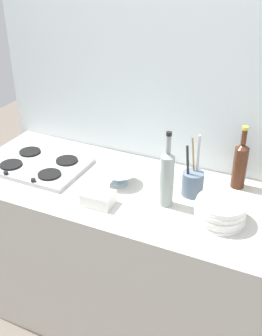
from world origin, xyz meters
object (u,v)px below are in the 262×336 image
plate_stack (220,211)px  utensil_crock (193,182)px  stovetop_hob (39,165)px  wine_bottle_leftmost (240,164)px  butter_dish (98,198)px  mixing_bowl (120,177)px  wine_bottle_mid_left (167,177)px

plate_stack → utensil_crock: bearing=138.4°
stovetop_hob → utensil_crock: bearing=6.4°
wine_bottle_leftmost → butter_dish: (-0.55, -0.43, -0.10)m
butter_dish → mixing_bowl: bearing=87.2°
plate_stack → wine_bottle_leftmost: wine_bottle_leftmost is taller
butter_dish → wine_bottle_leftmost: bearing=37.9°
plate_stack → butter_dish: plate_stack is taller
plate_stack → mixing_bowl: bearing=170.0°
stovetop_hob → plate_stack: plate_stack is taller
stovetop_hob → plate_stack: bearing=-3.6°
wine_bottle_mid_left → butter_dish: wine_bottle_mid_left is taller
mixing_bowl → utensil_crock: 0.37m
plate_stack → wine_bottle_mid_left: (-0.26, 0.02, 0.09)m
wine_bottle_mid_left → mixing_bowl: size_ratio=2.13×
wine_bottle_leftmost → mixing_bowl: (-0.54, -0.23, -0.09)m
wine_bottle_mid_left → butter_dish: (-0.29, -0.13, -0.11)m
stovetop_hob → wine_bottle_leftmost: bearing=14.2°
butter_dish → utensil_crock: bearing=36.0°
stovetop_hob → butter_dish: size_ratio=3.46×
mixing_bowl → utensil_crock: bearing=9.8°
butter_dish → plate_stack: bearing=11.5°
wine_bottle_mid_left → butter_dish: size_ratio=2.60×
wine_bottle_leftmost → wine_bottle_mid_left: 0.40m
stovetop_hob → butter_dish: bearing=-20.8°
mixing_bowl → utensil_crock: size_ratio=0.55×
mixing_bowl → utensil_crock: (0.36, 0.06, 0.03)m
stovetop_hob → wine_bottle_leftmost: 1.05m
mixing_bowl → butter_dish: mixing_bowl is taller
wine_bottle_leftmost → wine_bottle_mid_left: wine_bottle_mid_left is taller
wine_bottle_mid_left → mixing_bowl: wine_bottle_mid_left is taller
plate_stack → utensil_crock: utensil_crock is taller
wine_bottle_mid_left → stovetop_hob: bearing=176.8°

